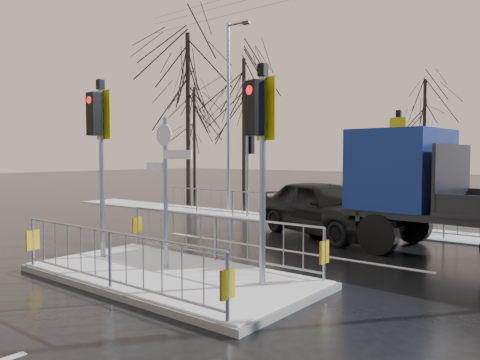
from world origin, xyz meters
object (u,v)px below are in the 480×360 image
Objects in this scene: traffic_island at (169,259)px; street_lamp_left at (230,109)px; car_far_lane at (324,208)px; flatbed_truck at (439,188)px.

traffic_island is 12.17m from street_lamp_left.
traffic_island is at bearing -55.93° from street_lamp_left.
car_far_lane is (-0.05, 6.45, 0.47)m from traffic_island.
flatbed_truck is 10.91m from street_lamp_left.
car_far_lane is 0.73× the size of flatbed_truck.
car_far_lane is 0.61× the size of street_lamp_left.
traffic_island is at bearing -157.93° from car_far_lane.
flatbed_truck is at bearing -20.44° from street_lamp_left.
flatbed_truck is at bearing -78.71° from car_far_lane.
street_lamp_left reaches higher than car_far_lane.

